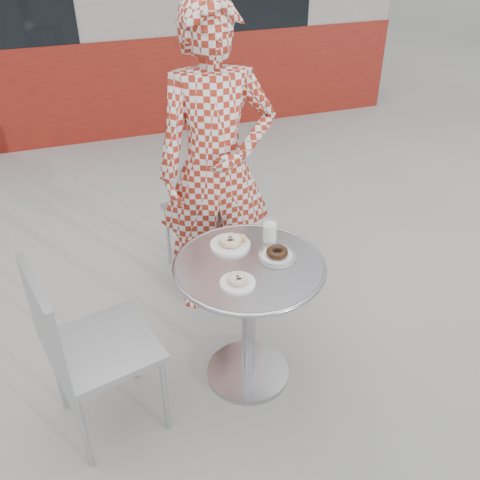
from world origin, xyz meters
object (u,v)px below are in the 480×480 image
object	(u,v)px
chair_left	(106,378)
milk_cup	(270,232)
plate_far	(231,242)
plate_checker	(277,255)
bistro_table	(249,294)
plate_near	(238,281)
chair_far	(204,237)
seated_person	(216,168)

from	to	relation	value
chair_left	milk_cup	distance (m)	1.06
milk_cup	plate_far	bearing A→B (deg)	174.08
plate_checker	milk_cup	size ratio (longest dim) A/B	1.59
bistro_table	plate_near	xyz separation A→B (m)	(-0.10, -0.12, 0.20)
chair_far	milk_cup	distance (m)	0.99
bistro_table	seated_person	size ratio (longest dim) A/B	0.41
milk_cup	plate_near	bearing A→B (deg)	-133.52
bistro_table	chair_left	world-z (taller)	chair_left
bistro_table	chair_far	world-z (taller)	chair_far
chair_left	plate_far	xyz separation A→B (m)	(0.71, 0.24, 0.47)
chair_left	milk_cup	world-z (taller)	chair_left
plate_far	milk_cup	world-z (taller)	milk_cup
plate_checker	seated_person	bearing A→B (deg)	97.34
plate_checker	plate_near	bearing A→B (deg)	-151.56
bistro_table	seated_person	distance (m)	0.80
bistro_table	plate_near	size ratio (longest dim) A/B	4.59
chair_left	plate_checker	size ratio (longest dim) A/B	5.19
plate_near	plate_checker	xyz separation A→B (m)	(0.25, 0.13, -0.00)
plate_near	plate_checker	bearing A→B (deg)	28.44
bistro_table	plate_checker	size ratio (longest dim) A/B	4.03
chair_left	plate_near	bearing A→B (deg)	-108.86
seated_person	milk_cup	distance (m)	0.57
bistro_table	seated_person	bearing A→B (deg)	85.45
bistro_table	chair_left	xyz separation A→B (m)	(-0.74, -0.06, -0.27)
seated_person	plate_far	world-z (taller)	seated_person
seated_person	plate_far	bearing A→B (deg)	-91.90
plate_far	plate_checker	xyz separation A→B (m)	(0.18, -0.17, -0.01)
seated_person	plate_near	distance (m)	0.86
milk_cup	chair_left	bearing A→B (deg)	-166.57
chair_far	chair_left	size ratio (longest dim) A/B	0.94
plate_far	chair_far	bearing A→B (deg)	84.55
chair_far	plate_near	world-z (taller)	chair_far
milk_cup	bistro_table	bearing A→B (deg)	-136.55
seated_person	plate_checker	bearing A→B (deg)	-75.10
chair_left	milk_cup	xyz separation A→B (m)	(0.91, 0.22, 0.50)
plate_near	milk_cup	world-z (taller)	milk_cup
plate_near	plate_checker	size ratio (longest dim) A/B	0.88
chair_far	plate_far	xyz separation A→B (m)	(-0.08, -0.82, 0.49)
seated_person	plate_near	size ratio (longest dim) A/B	11.29
chair_far	plate_checker	size ratio (longest dim) A/B	4.90
bistro_table	chair_far	bearing A→B (deg)	87.36
bistro_table	plate_near	distance (m)	0.25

